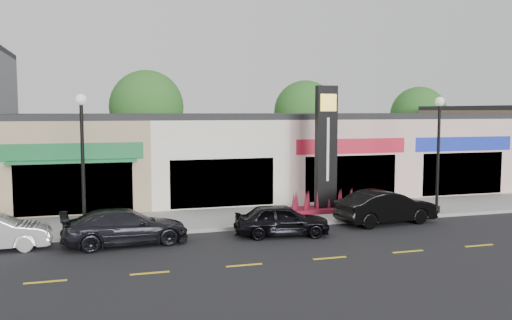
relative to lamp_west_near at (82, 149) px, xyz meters
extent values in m
plane|color=black|center=(8.00, -2.50, -3.48)|extent=(120.00, 120.00, 0.00)
cube|color=gray|center=(8.00, 1.85, -3.40)|extent=(52.00, 4.30, 0.15)
cube|color=gray|center=(8.00, -0.40, -3.40)|extent=(52.00, 0.20, 0.15)
cube|color=tan|center=(-0.50, 9.00, -1.23)|extent=(7.00, 10.00, 4.50)
cube|color=#262628|center=(-0.50, 9.00, 1.17)|extent=(7.00, 10.00, 0.30)
cube|color=black|center=(-0.50, 4.05, -2.08)|extent=(5.25, 0.10, 2.40)
cube|color=#166432|center=(-0.50, 4.05, -0.38)|extent=(6.30, 0.12, 0.80)
cube|color=#166432|center=(-0.50, 3.60, -0.78)|extent=(5.60, 0.90, 0.12)
cube|color=silver|center=(6.50, 9.00, -1.23)|extent=(7.00, 10.00, 4.50)
cube|color=#262628|center=(6.50, 9.00, 1.17)|extent=(7.00, 10.00, 0.30)
cube|color=black|center=(6.50, 4.05, -2.08)|extent=(5.25, 0.10, 2.40)
cube|color=silver|center=(6.50, 4.05, -0.38)|extent=(6.30, 0.12, 0.80)
cube|color=beige|center=(13.50, 9.00, -1.23)|extent=(7.00, 10.00, 4.50)
cube|color=#262628|center=(13.50, 9.00, 1.17)|extent=(7.00, 10.00, 0.30)
cube|color=black|center=(13.50, 4.05, -2.08)|extent=(5.25, 0.10, 2.40)
cube|color=red|center=(13.50, 4.05, -0.38)|extent=(6.30, 0.12, 0.80)
cube|color=beige|center=(20.50, 9.00, -1.23)|extent=(7.00, 10.00, 4.50)
cube|color=#262628|center=(20.50, 9.00, 1.17)|extent=(7.00, 10.00, 0.30)
cube|color=black|center=(20.50, 4.05, -2.08)|extent=(5.25, 0.10, 2.40)
cube|color=#1B30C2|center=(20.50, 4.05, -0.38)|extent=(6.30, 0.12, 0.80)
cube|color=olive|center=(27.50, 9.00, -0.98)|extent=(7.00, 10.00, 5.00)
cube|color=#262628|center=(27.50, 9.00, 1.67)|extent=(7.00, 10.00, 0.30)
cylinder|color=#382619|center=(4.00, 17.00, -1.90)|extent=(0.36, 0.36, 3.15)
sphere|color=#295B1C|center=(4.00, 17.00, 1.75)|extent=(5.20, 5.20, 5.20)
cylinder|color=#382619|center=(16.00, 17.00, -1.99)|extent=(0.36, 0.36, 2.97)
sphere|color=#295B1C|center=(16.00, 17.00, 1.42)|extent=(4.80, 4.80, 4.80)
cylinder|color=#382619|center=(26.00, 17.00, -2.08)|extent=(0.36, 0.36, 2.80)
sphere|color=#295B1C|center=(26.00, 17.00, 1.16)|extent=(4.60, 4.60, 4.60)
cylinder|color=black|center=(0.00, 0.00, -3.18)|extent=(0.32, 0.32, 0.30)
cylinder|color=black|center=(0.00, 0.00, -0.68)|extent=(0.14, 0.14, 5.00)
sphere|color=silver|center=(0.00, 0.00, 1.92)|extent=(0.44, 0.44, 0.44)
cylinder|color=black|center=(16.00, 0.00, -3.18)|extent=(0.32, 0.32, 0.30)
cylinder|color=black|center=(16.00, 0.00, -0.68)|extent=(0.14, 0.14, 5.00)
sphere|color=silver|center=(16.00, 0.00, 1.92)|extent=(0.44, 0.44, 0.44)
cube|color=maroon|center=(11.00, 1.70, -3.23)|extent=(4.20, 1.30, 0.20)
cube|color=black|center=(11.00, 1.70, -0.33)|extent=(1.00, 0.40, 6.00)
cube|color=yellow|center=(11.00, 1.48, 1.87)|extent=(0.80, 0.05, 0.80)
cube|color=silver|center=(11.00, 1.48, -0.33)|extent=(0.12, 0.04, 3.00)
imported|color=black|center=(1.48, -1.61, -2.81)|extent=(2.26, 4.76, 1.34)
imported|color=black|center=(7.52, -1.93, -2.83)|extent=(2.08, 3.97, 1.29)
imported|color=black|center=(12.70, -1.02, -2.73)|extent=(2.10, 4.66, 1.48)
camera|label=1|loc=(0.53, -21.97, 1.49)|focal=38.00mm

